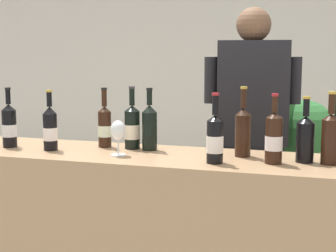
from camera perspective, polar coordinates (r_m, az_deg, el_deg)
The scene contains 16 objects.
wall_back at distance 5.02m, azimuth 7.50°, elevation 7.69°, with size 8.00×0.10×2.80m, color beige.
counter at distance 2.67m, azimuth -2.62°, elevation -12.96°, with size 2.50×0.55×0.92m, color #9E7A56.
wine_bottle_0 at distance 2.40m, azimuth 15.61°, elevation -1.30°, with size 0.08×0.08×0.31m.
wine_bottle_1 at distance 2.74m, azimuth -7.35°, elevation 0.00°, with size 0.07×0.07×0.33m.
wine_bottle_2 at distance 2.51m, azimuth 18.74°, elevation -1.08°, with size 0.07×0.07×0.33m.
wine_bottle_3 at distance 2.63m, azimuth -2.15°, elevation -0.01°, with size 0.08×0.08×0.33m.
wine_bottle_4 at distance 2.39m, azimuth 18.28°, elevation -1.22°, with size 0.08×0.08×0.34m.
wine_bottle_5 at distance 2.70m, azimuth -13.50°, elevation -0.28°, with size 0.08×0.08×0.32m.
wine_bottle_6 at distance 2.34m, azimuth 12.16°, elevation -1.37°, with size 0.08×0.08×0.33m.
wine_bottle_7 at distance 2.31m, azimuth 5.46°, elevation -1.48°, with size 0.08×0.08×0.33m.
wine_bottle_8 at distance 2.68m, azimuth -4.17°, elevation -0.11°, with size 0.08×0.08×0.34m.
wine_bottle_9 at distance 2.86m, azimuth -17.91°, elevation 0.04°, with size 0.08×0.08×0.33m.
wine_bottle_10 at distance 2.48m, azimuth 8.68°, elevation -0.50°, with size 0.08×0.08×0.35m.
wine_glass at distance 2.49m, azimuth -5.82°, elevation -0.68°, with size 0.08×0.08×0.18m.
person_server at distance 3.08m, azimuth 9.56°, elevation -2.95°, with size 0.57×0.31×1.71m.
potted_shrub at distance 3.42m, azimuth 13.01°, elevation -1.51°, with size 0.67×0.47×1.23m.
Camera 1 is at (0.85, -2.35, 1.40)m, focal length 52.61 mm.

